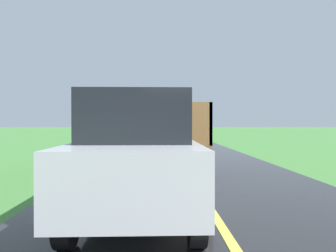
% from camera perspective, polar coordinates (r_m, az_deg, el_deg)
% --- Properties ---
extents(banana_truck_near, '(2.38, 5.82, 2.80)m').
position_cam_1_polar(banana_truck_near, '(11.59, -0.72, 0.18)').
color(banana_truck_near, '#2D2D30').
rests_on(banana_truck_near, road_surface).
extents(following_car, '(1.74, 4.10, 1.92)m').
position_cam_1_polar(following_car, '(5.02, -5.39, -5.06)').
color(following_car, '#B7BABF').
rests_on(following_car, road_surface).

